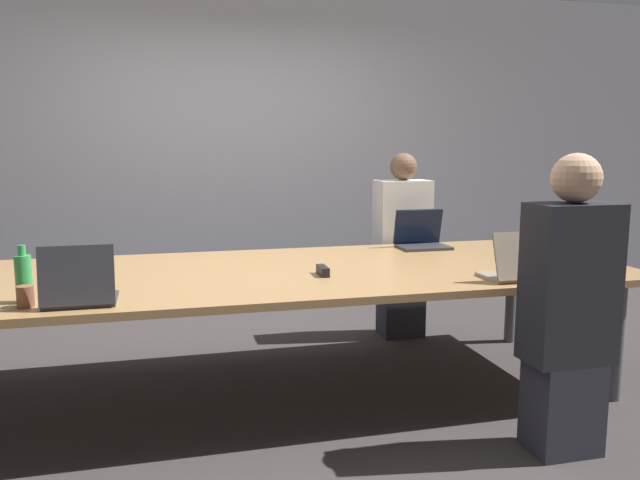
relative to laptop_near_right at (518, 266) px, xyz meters
The scene contains 11 objects.
ground_plane 1.60m from the laptop_near_right, 155.18° to the left, with size 24.00×24.00×0.00m, color #383333.
curtain_wall 2.86m from the laptop_near_right, 116.40° to the left, with size 12.00×0.06×2.80m.
conference_table 1.38m from the laptop_near_right, 155.18° to the left, with size 4.18×1.47×0.75m.
laptop_near_right is the anchor object (origin of this frame).
person_near_right 0.46m from the laptop_near_right, 90.41° to the right, with size 0.40×0.24×1.42m.
laptop_far_right 1.13m from the laptop_near_right, 93.70° to the left, with size 0.35×0.26×0.27m.
person_far_right 1.50m from the laptop_near_right, 92.52° to the left, with size 0.40×0.24×1.40m.
laptop_near_left 2.19m from the laptop_near_right, behind, with size 0.32×0.27×0.28m.
cup_near_left 2.42m from the laptop_near_right, behind, with size 0.07×0.07×0.10m.
bottle_near_left 2.45m from the laptop_near_right, behind, with size 0.07×0.07×0.27m.
stapler 1.05m from the laptop_near_right, 158.95° to the left, with size 0.05×0.15×0.05m.
Camera 1 is at (-0.58, -3.46, 1.46)m, focal length 35.00 mm.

